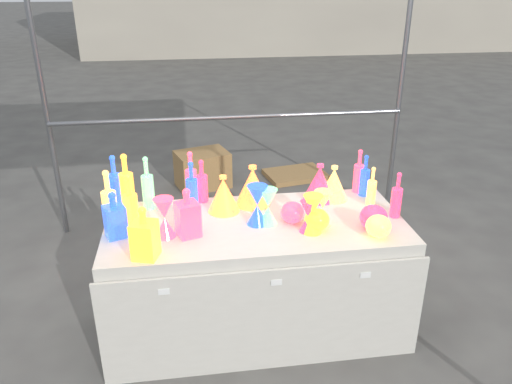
{
  "coord_description": "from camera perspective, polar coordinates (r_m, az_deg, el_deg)",
  "views": [
    {
      "loc": [
        -0.38,
        -2.65,
        2.14
      ],
      "look_at": [
        0.0,
        0.0,
        0.95
      ],
      "focal_mm": 35.0,
      "sensor_mm": 36.0,
      "label": 1
    }
  ],
  "objects": [
    {
      "name": "ground",
      "position": [
        3.42,
        0.0,
        -14.69
      ],
      "size": [
        80.0,
        80.0,
        0.0
      ],
      "primitive_type": "plane",
      "color": "slate",
      "rests_on": "ground"
    },
    {
      "name": "display_table",
      "position": [
        3.2,
        0.02,
        -9.55
      ],
      "size": [
        1.84,
        0.83,
        0.75
      ],
      "color": "silver",
      "rests_on": "ground"
    },
    {
      "name": "cardboard_box_closed",
      "position": [
        5.38,
        -6.13,
        2.59
      ],
      "size": [
        0.62,
        0.52,
        0.39
      ],
      "primitive_type": "cube",
      "rotation": [
        0.0,
        0.0,
        0.29
      ],
      "color": "#A87E4C",
      "rests_on": "ground"
    },
    {
      "name": "cardboard_box_flat",
      "position": [
        5.67,
        4.53,
        2.01
      ],
      "size": [
        0.73,
        0.58,
        0.06
      ],
      "primitive_type": "cube",
      "rotation": [
        0.0,
        0.0,
        0.2
      ],
      "color": "#A87E4C",
      "rests_on": "ground"
    },
    {
      "name": "bottle_0",
      "position": [
        3.25,
        -14.62,
        1.28
      ],
      "size": [
        0.11,
        0.11,
        0.36
      ],
      "primitive_type": null,
      "rotation": [
        0.0,
        0.0,
        -0.27
      ],
      "color": "red",
      "rests_on": "display_table"
    },
    {
      "name": "bottle_1",
      "position": [
        3.27,
        -15.83,
        1.19
      ],
      "size": [
        0.09,
        0.09,
        0.35
      ],
      "primitive_type": null,
      "rotation": [
        0.0,
        0.0,
        0.08
      ],
      "color": "#167A45",
      "rests_on": "display_table"
    },
    {
      "name": "bottle_2",
      "position": [
        3.23,
        -7.44,
        1.69
      ],
      "size": [
        0.09,
        0.09,
        0.35
      ],
      "primitive_type": null,
      "rotation": [
        0.0,
        0.0,
        -0.19
      ],
      "color": "#FF5A1A",
      "rests_on": "display_table"
    },
    {
      "name": "bottle_3",
      "position": [
        3.25,
        -6.2,
        1.28
      ],
      "size": [
        0.1,
        0.1,
        0.29
      ],
      "primitive_type": null,
      "rotation": [
        0.0,
        0.0,
        -0.41
      ],
      "color": "#1F36B9",
      "rests_on": "display_table"
    },
    {
      "name": "bottle_4",
      "position": [
        3.0,
        -16.46,
        -0.83
      ],
      "size": [
        0.11,
        0.11,
        0.36
      ],
      "primitive_type": null,
      "rotation": [
        0.0,
        0.0,
        -0.43
      ],
      "color": "#158670",
      "rests_on": "display_table"
    },
    {
      "name": "bottle_5",
      "position": [
        3.19,
        -12.3,
        1.02
      ],
      "size": [
        0.1,
        0.1,
        0.35
      ],
      "primitive_type": null,
      "rotation": [
        0.0,
        0.0,
        -0.42
      ],
      "color": "#AA2284",
      "rests_on": "display_table"
    },
    {
      "name": "bottle_6",
      "position": [
        2.97,
        -14.19,
        -1.07
      ],
      "size": [
        0.11,
        0.11,
        0.34
      ],
      "primitive_type": null,
      "rotation": [
        0.0,
        0.0,
        0.35
      ],
      "color": "red",
      "rests_on": "display_table"
    },
    {
      "name": "bottle_7",
      "position": [
        3.15,
        -7.35,
        0.74
      ],
      "size": [
        0.1,
        0.1,
        0.32
      ],
      "primitive_type": null,
      "rotation": [
        0.0,
        0.0,
        0.35
      ],
      "color": "#167A45",
      "rests_on": "display_table"
    },
    {
      "name": "decanter_0",
      "position": [
        2.66,
        -12.66,
        -4.54
      ],
      "size": [
        0.16,
        0.16,
        0.29
      ],
      "primitive_type": null,
      "rotation": [
        0.0,
        0.0,
        -0.31
      ],
      "color": "red",
      "rests_on": "display_table"
    },
    {
      "name": "decanter_1",
      "position": [
        2.83,
        -7.85,
        -2.3
      ],
      "size": [
        0.15,
        0.15,
        0.29
      ],
      "primitive_type": null,
      "rotation": [
        0.0,
        0.0,
        0.32
      ],
      "color": "#FF5A1A",
      "rests_on": "display_table"
    },
    {
      "name": "decanter_2",
      "position": [
        2.91,
        -15.88,
        -2.49
      ],
      "size": [
        0.15,
        0.15,
        0.28
      ],
      "primitive_type": null,
      "rotation": [
        0.0,
        0.0,
        0.35
      ],
      "color": "#167A45",
      "rests_on": "display_table"
    },
    {
      "name": "hourglass_0",
      "position": [
        2.85,
        -10.41,
        -2.91
      ],
      "size": [
        0.15,
        0.15,
        0.23
      ],
      "primitive_type": null,
      "rotation": [
        0.0,
        0.0,
        0.33
      ],
      "color": "#FF5A1A",
      "rests_on": "display_table"
    },
    {
      "name": "hourglass_1",
      "position": [
        2.89,
        5.95,
        -2.79
      ],
      "size": [
        0.12,
        0.12,
        0.19
      ],
      "primitive_type": null,
      "rotation": [
        0.0,
        0.0,
        0.29
      ],
      "color": "#1F36B9",
      "rests_on": "display_table"
    },
    {
      "name": "hourglass_2",
      "position": [
        2.96,
        7.63,
        -1.85
      ],
      "size": [
        0.13,
        0.13,
        0.22
      ],
      "primitive_type": null,
      "rotation": [
        0.0,
        0.0,
        0.21
      ],
      "color": "#158670",
      "rests_on": "display_table"
    },
    {
      "name": "hourglass_3",
      "position": [
        2.95,
        1.39,
        -1.69
      ],
      "size": [
        0.13,
        0.13,
        0.22
      ],
      "primitive_type": null,
      "rotation": [
        0.0,
        0.0,
        0.14
      ],
      "color": "#AA2284",
      "rests_on": "display_table"
    },
    {
      "name": "hourglass_4",
      "position": [
        2.87,
        6.47,
        -2.52
      ],
      "size": [
        0.15,
        0.15,
        0.23
      ],
      "primitive_type": null,
      "rotation": [
        0.0,
        0.0,
        -0.31
      ],
      "color": "red",
      "rests_on": "display_table"
    },
    {
      "name": "hourglass_5",
      "position": [
        2.94,
        0.14,
        -1.5
      ],
      "size": [
        0.15,
        0.15,
        0.25
      ],
      "primitive_type": null,
      "rotation": [
        0.0,
        0.0,
        0.2
      ],
      "color": "#167A45",
      "rests_on": "display_table"
    },
    {
      "name": "globe_0",
      "position": [
        2.92,
        6.98,
        -3.29
      ],
      "size": [
        0.18,
        0.18,
        0.12
      ],
      "primitive_type": null,
      "rotation": [
        0.0,
        0.0,
        -0.23
      ],
      "color": "red",
      "rests_on": "display_table"
    },
    {
      "name": "globe_1",
      "position": [
        2.92,
        13.8,
        -3.94
      ],
      "size": [
        0.16,
        0.16,
        0.12
      ],
      "primitive_type": null,
      "rotation": [
        0.0,
        0.0,
        0.13
      ],
      "color": "#158670",
      "rests_on": "display_table"
    },
    {
      "name": "globe_2",
      "position": [
        3.0,
        4.19,
        -2.47
      ],
      "size": [
        0.18,
        0.18,
        0.12
      ],
      "primitive_type": null,
      "rotation": [
        0.0,
        0.0,
        -0.27
      ],
      "color": "#FF5A1A",
      "rests_on": "display_table"
    },
    {
      "name": "globe_3",
      "position": [
        2.99,
        13.26,
        -2.96
      ],
      "size": [
        0.2,
        0.2,
        0.13
      ],
      "primitive_type": null,
      "rotation": [
        0.0,
        0.0,
        0.28
      ],
      "color": "#1F36B9",
      "rests_on": "display_table"
    },
    {
      "name": "lampshade_0",
      "position": [
        3.19,
        -0.38,
        0.78
      ],
      "size": [
        0.28,
        0.28,
        0.27
      ],
      "primitive_type": null,
      "rotation": [
        0.0,
        0.0,
        0.3
      ],
      "color": "#FFF035",
      "rests_on": "display_table"
    },
    {
      "name": "lampshade_1",
      "position": [
        3.11,
        -3.74,
        -0.17
      ],
      "size": [
        0.22,
        0.22,
        0.24
      ],
      "primitive_type": null,
      "rotation": [
        0.0,
        0.0,
        -0.09
      ],
      "color": "#FFF035",
      "rests_on": "display_table"
    },
    {
      "name": "lampshade_2",
      "position": [
        3.29,
        7.27,
        1.14
      ],
      "size": [
        0.27,
        0.27,
        0.25
      ],
      "primitive_type": null,
      "rotation": [
        0.0,
        0.0,
        -0.35
      ],
      "color": "#1F36B9",
      "rests_on": "display_table"
    },
    {
      "name": "lampshade_3",
      "position": [
        3.32,
        8.87,
        1.08
      ],
      "size": [
        0.26,
        0.26,
        0.23
      ],
      "primitive_type": null,
      "rotation": [
        0.0,
        0.0,
        0.41
      ],
      "color": "#158670",
      "rests_on": "display_table"
    },
    {
      "name": "bottle_8",
      "position": [
        3.4,
        12.33,
        1.87
      ],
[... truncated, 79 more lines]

